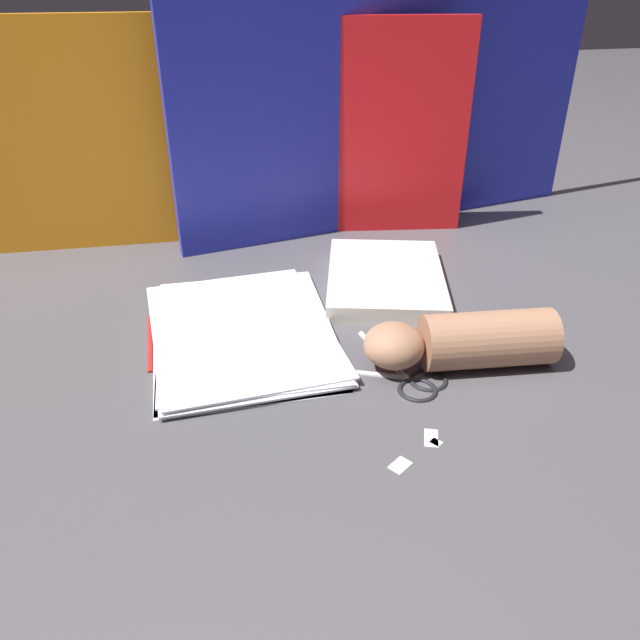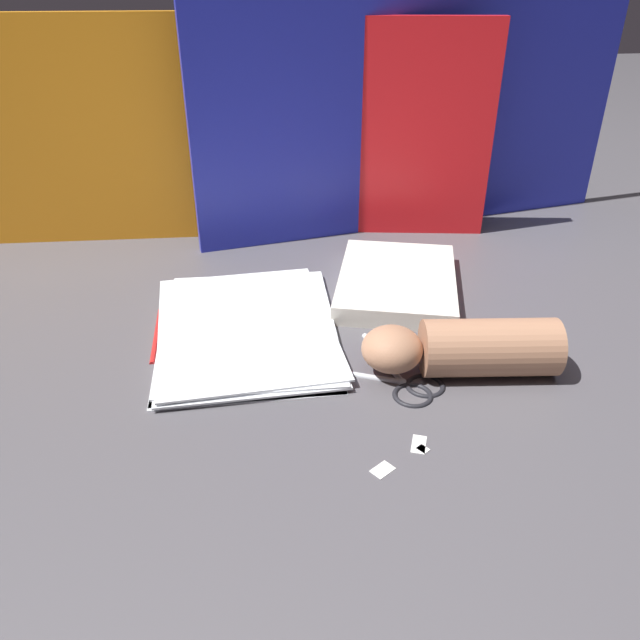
{
  "view_description": "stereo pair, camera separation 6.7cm",
  "coord_description": "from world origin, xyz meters",
  "px_view_note": "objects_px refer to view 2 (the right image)",
  "views": [
    {
      "loc": [
        -0.12,
        -0.74,
        0.5
      ],
      "look_at": [
        0.04,
        -0.01,
        0.06
      ],
      "focal_mm": 35.0,
      "sensor_mm": 36.0,
      "label": 1
    },
    {
      "loc": [
        -0.06,
        -0.75,
        0.5
      ],
      "look_at": [
        0.04,
        -0.01,
        0.06
      ],
      "focal_mm": 35.0,
      "sensor_mm": 36.0,
      "label": 2
    }
  ],
  "objects_px": {
    "hand_forearm": "(464,348)",
    "paper_stack": "(247,329)",
    "scissors": "(402,380)",
    "book_closed": "(397,282)"
  },
  "relations": [
    {
      "from": "paper_stack",
      "to": "scissors",
      "type": "height_order",
      "value": "paper_stack"
    },
    {
      "from": "paper_stack",
      "to": "book_closed",
      "type": "xyz_separation_m",
      "value": [
        0.26,
        0.11,
        0.01
      ]
    },
    {
      "from": "book_closed",
      "to": "scissors",
      "type": "relative_size",
      "value": 1.65
    },
    {
      "from": "scissors",
      "to": "paper_stack",
      "type": "bearing_deg",
      "value": 142.69
    },
    {
      "from": "paper_stack",
      "to": "book_closed",
      "type": "distance_m",
      "value": 0.28
    },
    {
      "from": "book_closed",
      "to": "scissors",
      "type": "bearing_deg",
      "value": -101.87
    },
    {
      "from": "scissors",
      "to": "hand_forearm",
      "type": "height_order",
      "value": "hand_forearm"
    },
    {
      "from": "hand_forearm",
      "to": "scissors",
      "type": "bearing_deg",
      "value": -171.22
    },
    {
      "from": "hand_forearm",
      "to": "paper_stack",
      "type": "bearing_deg",
      "value": 153.96
    },
    {
      "from": "book_closed",
      "to": "paper_stack",
      "type": "bearing_deg",
      "value": -157.29
    }
  ]
}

